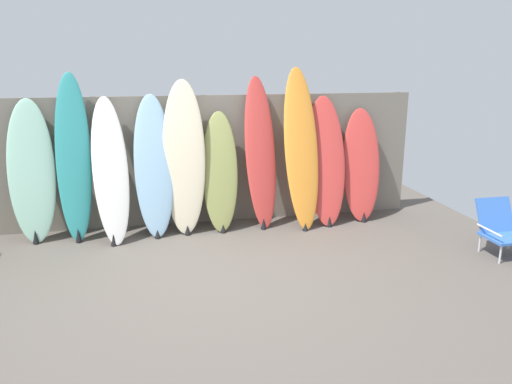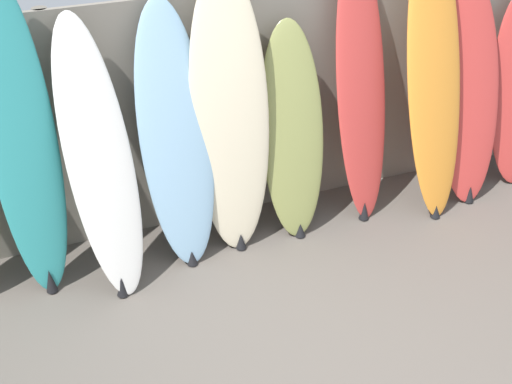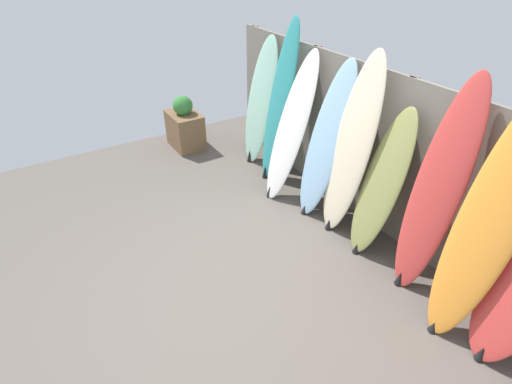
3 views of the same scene
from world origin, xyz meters
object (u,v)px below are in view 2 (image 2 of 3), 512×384
Objects in this scene: surfboard_orange_7 at (434,79)px; surfboard_white_2 at (100,162)px; surfboard_skyblue_3 at (176,139)px; surfboard_cream_4 at (230,117)px; surfboard_olive_5 at (292,133)px; surfboard_red_6 at (361,92)px; surfboard_red_8 at (468,93)px; surfboard_teal_1 at (23,145)px.

surfboard_white_2 is at bearing -179.58° from surfboard_orange_7.
surfboard_cream_4 is at bearing -0.14° from surfboard_skyblue_3.
surfboard_skyblue_3 is at bearing 179.62° from surfboard_olive_5.
surfboard_olive_5 is at bearing -176.18° from surfboard_red_6.
surfboard_cream_4 is at bearing 179.18° from surfboard_red_8.
surfboard_teal_1 reaches higher than surfboard_olive_5.
surfboard_skyblue_3 is 0.91× the size of surfboard_cream_4.
surfboard_cream_4 is 1.27× the size of surfboard_olive_5.
surfboard_white_2 is at bearing -176.12° from surfboard_olive_5.
surfboard_olive_5 is 0.61m from surfboard_red_6.
surfboard_teal_1 is 1.33× the size of surfboard_olive_5.
surfboard_skyblue_3 is at bearing -178.73° from surfboard_red_6.
surfboard_teal_1 is at bearing 179.10° from surfboard_red_8.
surfboard_white_2 is at bearing -173.87° from surfboard_cream_4.
surfboard_olive_5 is 0.74× the size of surfboard_orange_7.
surfboard_teal_1 is 1.03× the size of surfboard_red_6.
surfboard_red_8 is at bearing 8.10° from surfboard_orange_7.
surfboard_red_8 is (3.36, -0.05, -0.17)m from surfboard_teal_1.
surfboard_teal_1 is 1.15× the size of surfboard_skyblue_3.
surfboard_orange_7 is at bearing -2.97° from surfboard_cream_4.
surfboard_orange_7 is 1.22× the size of surfboard_red_8.
surfboard_red_6 is 0.94× the size of surfboard_orange_7.
surfboard_red_6 is 1.15× the size of surfboard_red_8.
surfboard_red_8 is at bearing -3.76° from surfboard_red_6.
surfboard_olive_5 is at bearing -0.59° from surfboard_cream_4.
surfboard_cream_4 is 1.04m from surfboard_red_6.
surfboard_olive_5 is (1.86, -0.03, -0.26)m from surfboard_teal_1.
surfboard_white_2 is 0.99× the size of surfboard_skyblue_3.
surfboard_olive_5 is (1.42, 0.10, -0.10)m from surfboard_white_2.
surfboard_teal_1 is 1.39m from surfboard_cream_4.
surfboard_red_8 is at bearing 1.44° from surfboard_white_2.
surfboard_teal_1 reaches higher than surfboard_white_2.
surfboard_teal_1 is at bearing 179.10° from surfboard_olive_5.
surfboard_red_8 is at bearing -0.70° from surfboard_skyblue_3.
surfboard_teal_1 reaches higher than surfboard_cream_4.
surfboard_skyblue_3 is 1.44m from surfboard_red_6.
surfboard_white_2 is 0.55m from surfboard_skyblue_3.
surfboard_cream_4 is 1.14× the size of surfboard_red_8.
surfboard_orange_7 is at bearing -3.99° from surfboard_olive_5.
surfboard_teal_1 is 0.49m from surfboard_white_2.
surfboard_teal_1 reaches higher than surfboard_red_6.
surfboard_skyblue_3 reaches higher than surfboard_white_2.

